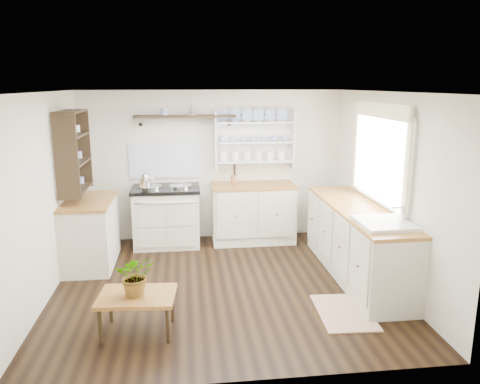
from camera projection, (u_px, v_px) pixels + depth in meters
The scene contains 19 objects.
floor at pixel (223, 285), 5.69m from camera, with size 4.00×3.80×0.01m, color black.
wall_back at pixel (212, 166), 7.26m from camera, with size 4.00×0.02×2.30m, color silver.
wall_right at pixel (387, 189), 5.66m from camera, with size 0.02×3.80×2.30m, color silver.
wall_left at pixel (43, 198), 5.19m from camera, with size 0.02×3.80×2.30m, color silver.
ceiling at pixel (222, 92), 5.17m from camera, with size 4.00×3.80×0.01m, color white.
window at pixel (380, 153), 5.71m from camera, with size 0.08×1.55×1.22m.
aga_cooker at pixel (167, 216), 7.02m from camera, with size 1.00×0.70×0.92m.
back_cabinets at pixel (253, 212), 7.20m from camera, with size 1.27×0.63×0.90m.
right_cabinets at pixel (357, 241), 5.88m from camera, with size 0.62×2.43×0.90m.
belfast_sink at pixel (384, 234), 5.08m from camera, with size 0.55×0.60×0.45m.
left_cabinets at pixel (91, 232), 6.25m from camera, with size 0.62×1.13×0.90m.
plate_rack at pixel (254, 139), 7.21m from camera, with size 1.20×0.22×0.90m.
high_shelf at pixel (185, 117), 6.93m from camera, with size 1.50×0.29×0.16m.
left_shelving at pixel (73, 151), 5.99m from camera, with size 0.28×0.80×1.05m, color black.
kettle at pixel (145, 180), 6.74m from camera, with size 0.17×0.17×0.20m, color silver, non-canonical shape.
utensil_crock at pixel (234, 179), 7.13m from camera, with size 0.10×0.10×0.12m, color #9D5F39.
center_table at pixel (137, 299), 4.54m from camera, with size 0.77×0.58×0.40m.
potted_plant at pixel (136, 275), 4.48m from camera, with size 0.37×0.32×0.41m, color #3F7233.
floor_rug at pixel (344, 312), 4.99m from camera, with size 0.55×0.85×0.02m, color #906B54.
Camera 1 is at (-0.43, -5.27, 2.39)m, focal length 35.00 mm.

